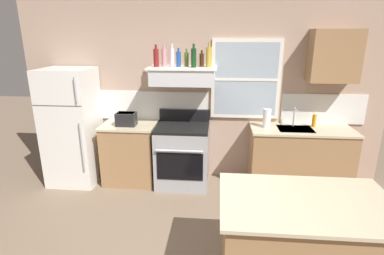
{
  "coord_description": "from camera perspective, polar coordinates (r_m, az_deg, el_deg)",
  "views": [
    {
      "loc": [
        0.26,
        -2.3,
        2.19
      ],
      "look_at": [
        -0.05,
        1.2,
        1.1
      ],
      "focal_mm": 28.43,
      "sensor_mm": 36.0,
      "label": 1
    }
  ],
  "objects": [
    {
      "name": "stove_range",
      "position": [
        4.54,
        -1.78,
        -5.14
      ],
      "size": [
        0.76,
        0.69,
        1.09
      ],
      "color": "#9EA0A5",
      "rests_on": "ground_plane"
    },
    {
      "name": "bottle_olive_oil_square",
      "position": [
        4.36,
        -1.04,
        12.7
      ],
      "size": [
        0.06,
        0.06,
        0.24
      ],
      "color": "#4C601E",
      "rests_on": "range_hood_shelf"
    },
    {
      "name": "counter_right_with_sink",
      "position": [
        4.7,
        19.42,
        -5.46
      ],
      "size": [
        1.43,
        0.63,
        0.91
      ],
      "color": "#9E754C",
      "rests_on": "ground_plane"
    },
    {
      "name": "dish_soap_bottle",
      "position": [
        4.67,
        21.93,
        1.18
      ],
      "size": [
        0.06,
        0.06,
        0.18
      ],
      "primitive_type": "cylinder",
      "color": "orange",
      "rests_on": "counter_right_with_sink"
    },
    {
      "name": "upper_cabinet_right",
      "position": [
        4.62,
        25.11,
        12.04
      ],
      "size": [
        0.64,
        0.32,
        0.7
      ],
      "color": "#9E754C"
    },
    {
      "name": "sink_faucet",
      "position": [
        4.57,
        18.7,
        2.3
      ],
      "size": [
        0.03,
        0.17,
        0.28
      ],
      "color": "silver",
      "rests_on": "counter_right_with_sink"
    },
    {
      "name": "bottle_brown_stout",
      "position": [
        4.34,
        1.82,
        12.58
      ],
      "size": [
        0.06,
        0.06,
        0.23
      ],
      "color": "#381E0F",
      "rests_on": "range_hood_shelf"
    },
    {
      "name": "bottle_champagne_gold_foil",
      "position": [
        4.3,
        3.19,
        13.11
      ],
      "size": [
        0.08,
        0.08,
        0.33
      ],
      "color": "#B29333",
      "rests_on": "range_hood_shelf"
    },
    {
      "name": "kitchen_island",
      "position": [
        2.91,
        19.87,
        -20.47
      ],
      "size": [
        1.4,
        0.9,
        0.91
      ],
      "color": "#9E754C",
      "rests_on": "ground_plane"
    },
    {
      "name": "bottle_red_label_wine",
      "position": [
        4.35,
        -6.74,
        12.91
      ],
      "size": [
        0.07,
        0.07,
        0.3
      ],
      "color": "maroon",
      "rests_on": "range_hood_shelf"
    },
    {
      "name": "bottle_blue_liqueur",
      "position": [
        4.33,
        -2.54,
        12.74
      ],
      "size": [
        0.07,
        0.07,
        0.26
      ],
      "color": "#1E478C",
      "rests_on": "range_hood_shelf"
    },
    {
      "name": "refrigerator",
      "position": [
        4.86,
        -21.57,
        0.11
      ],
      "size": [
        0.7,
        0.72,
        1.72
      ],
      "color": "white",
      "rests_on": "ground_plane"
    },
    {
      "name": "range_hood_shelf",
      "position": [
        4.33,
        -1.78,
        9.69
      ],
      "size": [
        0.96,
        0.52,
        0.24
      ],
      "color": "silver"
    },
    {
      "name": "bottle_clear_tall",
      "position": [
        4.34,
        -3.75,
        13.06
      ],
      "size": [
        0.06,
        0.06,
        0.32
      ],
      "color": "silver",
      "rests_on": "range_hood_shelf"
    },
    {
      "name": "counter_left_of_stove",
      "position": [
        4.73,
        -11.43,
        -4.64
      ],
      "size": [
        0.79,
        0.63,
        0.91
      ],
      "color": "#9E754C",
      "rests_on": "ground_plane"
    },
    {
      "name": "back_wall",
      "position": [
        4.61,
        2.14,
        6.75
      ],
      "size": [
        5.4,
        0.11,
        2.7
      ],
      "color": "tan",
      "rests_on": "ground_plane"
    },
    {
      "name": "bottle_rose_pink",
      "position": [
        4.38,
        -5.25,
        12.97
      ],
      "size": [
        0.07,
        0.07,
        0.3
      ],
      "color": "#C67F84",
      "rests_on": "range_hood_shelf"
    },
    {
      "name": "toaster",
      "position": [
        4.5,
        -12.23,
        1.6
      ],
      "size": [
        0.3,
        0.2,
        0.19
      ],
      "color": "black",
      "rests_on": "counter_left_of_stove"
    },
    {
      "name": "paper_towel_roll",
      "position": [
        4.41,
        13.87,
        1.66
      ],
      "size": [
        0.11,
        0.11,
        0.27
      ],
      "primitive_type": "cylinder",
      "color": "white",
      "rests_on": "counter_right_with_sink"
    },
    {
      "name": "bottle_dark_green_wine",
      "position": [
        4.24,
        0.32,
        12.99
      ],
      "size": [
        0.07,
        0.07,
        0.32
      ],
      "color": "#143819",
      "rests_on": "range_hood_shelf"
    }
  ]
}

